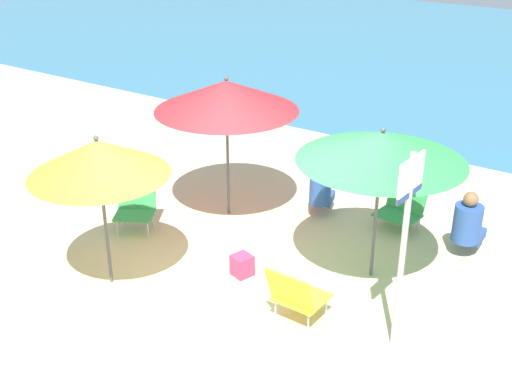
# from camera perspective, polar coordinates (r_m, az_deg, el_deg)

# --- Properties ---
(ground_plane) EXTENTS (40.00, 40.00, 0.00)m
(ground_plane) POSITION_cam_1_polar(r_m,az_deg,el_deg) (7.82, -1.40, -7.98)
(ground_plane) COLOR beige
(umbrella_green) EXTENTS (1.92, 1.92, 1.88)m
(umbrella_green) POSITION_cam_1_polar(r_m,az_deg,el_deg) (7.37, 10.90, 3.87)
(umbrella_green) COLOR #4C4C51
(umbrella_green) RESTS_ON ground_plane
(umbrella_red) EXTENTS (1.95, 1.95, 2.01)m
(umbrella_red) POSITION_cam_1_polar(r_m,az_deg,el_deg) (8.77, -2.59, 8.38)
(umbrella_red) COLOR #4C4C51
(umbrella_red) RESTS_ON ground_plane
(umbrella_yellow) EXTENTS (1.57, 1.57, 1.85)m
(umbrella_yellow) POSITION_cam_1_polar(r_m,az_deg,el_deg) (7.33, -13.58, 2.89)
(umbrella_yellow) COLOR #4C4C51
(umbrella_yellow) RESTS_ON ground_plane
(beach_chair_a) EXTENTS (0.63, 0.62, 0.63)m
(beach_chair_a) POSITION_cam_1_polar(r_m,az_deg,el_deg) (9.16, 12.63, -1.17)
(beach_chair_a) COLOR #33934C
(beach_chair_a) RESTS_ON ground_plane
(beach_chair_b) EXTENTS (0.69, 0.69, 0.70)m
(beach_chair_b) POSITION_cam_1_polar(r_m,az_deg,el_deg) (9.00, -10.42, -1.01)
(beach_chair_b) COLOR #33934C
(beach_chair_b) RESTS_ON ground_plane
(beach_chair_c) EXTENTS (0.54, 0.58, 0.69)m
(beach_chair_c) POSITION_cam_1_polar(r_m,az_deg,el_deg) (7.01, 3.48, -8.86)
(beach_chair_c) COLOR gold
(beach_chair_c) RESTS_ON ground_plane
(person_a) EXTENTS (0.40, 0.54, 0.91)m
(person_a) POSITION_cam_1_polar(r_m,az_deg,el_deg) (9.21, 5.68, 0.41)
(person_a) COLOR #2D519E
(person_a) RESTS_ON ground_plane
(person_b) EXTENTS (0.36, 0.58, 0.88)m
(person_b) POSITION_cam_1_polar(r_m,az_deg,el_deg) (8.64, 17.97, -2.66)
(person_b) COLOR #2D519E
(person_b) RESTS_ON ground_plane
(warning_sign) EXTENTS (0.07, 0.48, 2.11)m
(warning_sign) POSITION_cam_1_polar(r_m,az_deg,el_deg) (6.32, 12.91, -2.80)
(warning_sign) COLOR #ADADB2
(warning_sign) RESTS_ON ground_plane
(beach_bag) EXTENTS (0.28, 0.28, 0.26)m
(beach_bag) POSITION_cam_1_polar(r_m,az_deg,el_deg) (7.92, -1.22, -6.39)
(beach_bag) COLOR #DB3866
(beach_bag) RESTS_ON ground_plane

